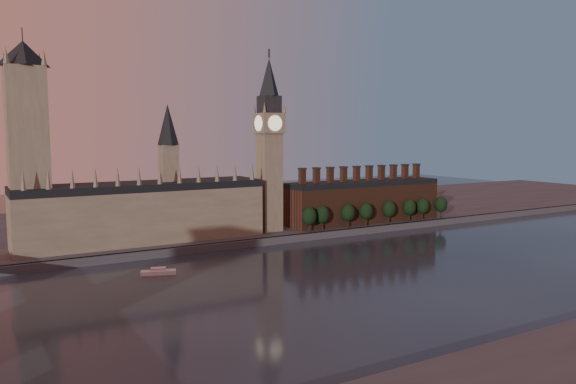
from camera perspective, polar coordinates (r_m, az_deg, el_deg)
name	(u,v)px	position (r m, az deg, el deg)	size (l,w,h in m)	color
ground	(373,281)	(243.76, 8.59, -8.91)	(900.00, 900.00, 0.00)	black
north_bank	(210,220)	(394.84, -7.89, -2.83)	(900.00, 182.00, 4.00)	#4B4B50
palace_of_westminster	(144,209)	(311.98, -14.44, -1.69)	(130.00, 30.30, 74.00)	gray
victoria_tower	(27,140)	(299.03, -24.96, 4.81)	(24.00, 24.00, 108.00)	gray
big_ben	(269,142)	(332.96, -1.91, 5.06)	(15.00, 15.00, 107.00)	gray
chimney_block	(362,201)	(374.13, 7.58, -0.87)	(110.00, 25.00, 37.00)	#4F2E1E
embankment_tree_0	(309,216)	(331.62, 2.19, -2.47)	(8.60, 8.60, 14.88)	black
embankment_tree_1	(322,215)	(338.27, 3.52, -2.31)	(8.60, 8.60, 14.88)	black
embankment_tree_2	(348,213)	(348.00, 6.12, -2.09)	(8.60, 8.60, 14.88)	black
embankment_tree_3	(366,211)	(356.42, 7.94, -1.92)	(8.60, 8.60, 14.88)	black
embankment_tree_4	(389,209)	(368.61, 10.22, -1.70)	(8.60, 8.60, 14.88)	black
embankment_tree_5	(409,207)	(379.60, 12.24, -1.52)	(8.60, 8.60, 14.88)	black
embankment_tree_6	(423,206)	(387.74, 13.52, -1.39)	(8.60, 8.60, 14.88)	black
embankment_tree_7	(441,204)	(399.25, 15.28, -1.22)	(8.60, 8.60, 14.88)	black
river_boat	(158,272)	(257.78, -13.04, -7.90)	(15.92, 9.04, 3.07)	white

